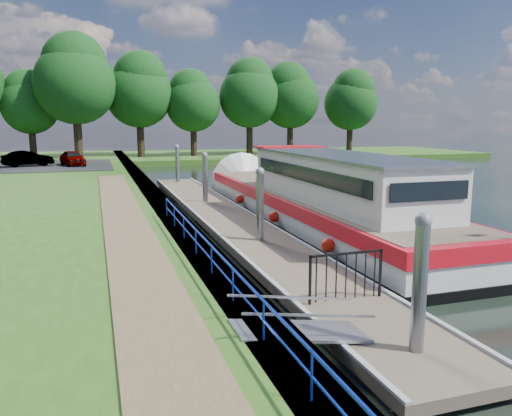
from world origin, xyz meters
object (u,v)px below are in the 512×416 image
object	(u,v)px
pontoon	(227,222)
car_b	(28,159)
barge	(308,199)
car_a	(72,158)

from	to	relation	value
pontoon	car_b	bearing A→B (deg)	113.55
pontoon	car_b	size ratio (longest dim) A/B	7.72
barge	car_b	bearing A→B (deg)	119.79
pontoon	car_a	xyz separation A→B (m)	(-7.16, 24.11, 1.29)
pontoon	barge	world-z (taller)	barge
barge	car_a	world-z (taller)	barge
pontoon	car_a	world-z (taller)	car_a
pontoon	barge	xyz separation A→B (m)	(3.60, -0.44, 0.90)
car_a	car_b	xyz separation A→B (m)	(-3.49, 0.33, 0.00)
pontoon	car_b	distance (m)	26.69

